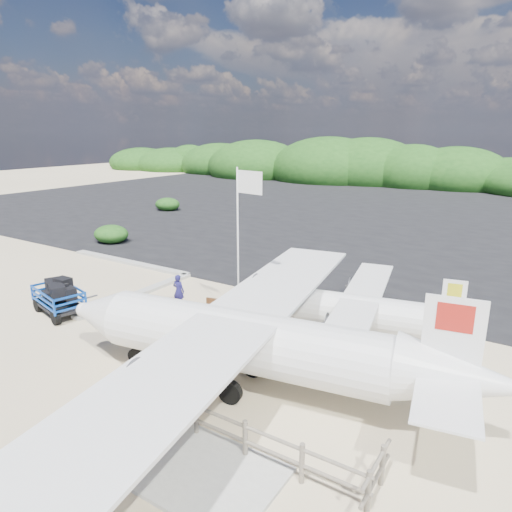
{
  "coord_description": "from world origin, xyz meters",
  "views": [
    {
      "loc": [
        11.2,
        -12.64,
        7.54
      ],
      "look_at": [
        -0.04,
        4.9,
        1.81
      ],
      "focal_mm": 32.0,
      "sensor_mm": 36.0,
      "label": 1
    }
  ],
  "objects_px": {
    "signboard": "(226,333)",
    "aircraft_small": "(331,203)",
    "flagpole": "(239,324)",
    "crew_a": "(179,291)",
    "crew_b": "(282,279)",
    "crew_c": "(249,302)",
    "baggage_cart": "(60,314)"
  },
  "relations": [
    {
      "from": "signboard",
      "to": "aircraft_small",
      "type": "distance_m",
      "value": 34.43
    },
    {
      "from": "flagpole",
      "to": "aircraft_small",
      "type": "relative_size",
      "value": 0.83
    },
    {
      "from": "flagpole",
      "to": "crew_a",
      "type": "xyz_separation_m",
      "value": [
        -3.27,
        0.09,
        0.75
      ]
    },
    {
      "from": "signboard",
      "to": "crew_b",
      "type": "relative_size",
      "value": 1.04
    },
    {
      "from": "signboard",
      "to": "crew_b",
      "type": "height_order",
      "value": "crew_b"
    },
    {
      "from": "crew_b",
      "to": "crew_c",
      "type": "height_order",
      "value": "crew_c"
    },
    {
      "from": "signboard",
      "to": "crew_c",
      "type": "relative_size",
      "value": 0.94
    },
    {
      "from": "crew_a",
      "to": "crew_b",
      "type": "distance_m",
      "value": 4.87
    },
    {
      "from": "baggage_cart",
      "to": "flagpole",
      "type": "relative_size",
      "value": 0.44
    },
    {
      "from": "baggage_cart",
      "to": "aircraft_small",
      "type": "height_order",
      "value": "aircraft_small"
    },
    {
      "from": "crew_a",
      "to": "aircraft_small",
      "type": "distance_m",
      "value": 32.53
    },
    {
      "from": "flagpole",
      "to": "crew_c",
      "type": "distance_m",
      "value": 0.99
    },
    {
      "from": "crew_a",
      "to": "signboard",
      "type": "bearing_deg",
      "value": 153.52
    },
    {
      "from": "signboard",
      "to": "crew_a",
      "type": "distance_m",
      "value": 3.63
    },
    {
      "from": "signboard",
      "to": "crew_c",
      "type": "distance_m",
      "value": 1.6
    },
    {
      "from": "signboard",
      "to": "crew_c",
      "type": "height_order",
      "value": "crew_c"
    },
    {
      "from": "flagpole",
      "to": "signboard",
      "type": "distance_m",
      "value": 1.02
    },
    {
      "from": "baggage_cart",
      "to": "signboard",
      "type": "distance_m",
      "value": 7.43
    },
    {
      "from": "signboard",
      "to": "crew_a",
      "type": "height_order",
      "value": "crew_a"
    },
    {
      "from": "baggage_cart",
      "to": "crew_b",
      "type": "relative_size",
      "value": 1.69
    },
    {
      "from": "signboard",
      "to": "crew_a",
      "type": "xyz_separation_m",
      "value": [
        -3.37,
        1.1,
        0.75
      ]
    },
    {
      "from": "crew_a",
      "to": "crew_c",
      "type": "relative_size",
      "value": 0.83
    },
    {
      "from": "crew_a",
      "to": "crew_c",
      "type": "xyz_separation_m",
      "value": [
        3.57,
        0.2,
        0.15
      ]
    },
    {
      "from": "flagpole",
      "to": "crew_b",
      "type": "height_order",
      "value": "flagpole"
    },
    {
      "from": "crew_a",
      "to": "aircraft_small",
      "type": "height_order",
      "value": "crew_a"
    },
    {
      "from": "baggage_cart",
      "to": "signboard",
      "type": "relative_size",
      "value": 1.63
    },
    {
      "from": "baggage_cart",
      "to": "crew_c",
      "type": "xyz_separation_m",
      "value": [
        7.27,
        3.56,
        0.9
      ]
    },
    {
      "from": "crew_b",
      "to": "aircraft_small",
      "type": "xyz_separation_m",
      "value": [
        -9.74,
        28.09,
        -0.82
      ]
    },
    {
      "from": "baggage_cart",
      "to": "signboard",
      "type": "xyz_separation_m",
      "value": [
        7.08,
        2.26,
        0.0
      ]
    },
    {
      "from": "crew_c",
      "to": "aircraft_small",
      "type": "relative_size",
      "value": 0.24
    },
    {
      "from": "crew_a",
      "to": "crew_b",
      "type": "relative_size",
      "value": 0.92
    },
    {
      "from": "baggage_cart",
      "to": "crew_c",
      "type": "height_order",
      "value": "crew_c"
    }
  ]
}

